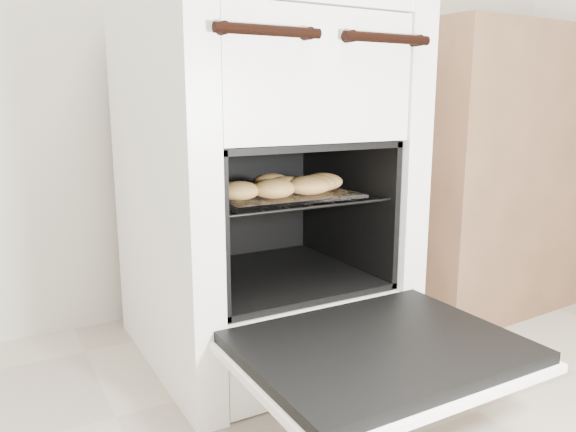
{
  "coord_description": "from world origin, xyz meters",
  "views": [
    {
      "loc": [
        -0.53,
        -0.04,
        0.64
      ],
      "look_at": [
        0.08,
        1.05,
        0.38
      ],
      "focal_mm": 35.0,
      "sensor_mm": 36.0,
      "label": 1
    }
  ],
  "objects": [
    {
      "name": "foil_sheet",
      "position": [
        0.08,
        1.1,
        0.42
      ],
      "size": [
        0.32,
        0.28,
        0.01
      ],
      "primitive_type": "cube",
      "color": "white",
      "rests_on": "oven_rack"
    },
    {
      "name": "oven_door",
      "position": [
        0.08,
        0.71,
        0.19
      ],
      "size": [
        0.51,
        0.4,
        0.04
      ],
      "color": "black",
      "rests_on": "stove"
    },
    {
      "name": "stove",
      "position": [
        0.08,
        1.18,
        0.43
      ],
      "size": [
        0.57,
        0.63,
        0.87
      ],
      "color": "white",
      "rests_on": "ground"
    },
    {
      "name": "baked_rolls",
      "position": [
        0.09,
        1.05,
        0.45
      ],
      "size": [
        0.33,
        0.2,
        0.04
      ],
      "color": "tan",
      "rests_on": "foil_sheet"
    },
    {
      "name": "counter",
      "position": [
        0.94,
        1.26,
        0.42
      ],
      "size": [
        0.87,
        0.61,
        0.84
      ],
      "primitive_type": "cube",
      "rotation": [
        0.0,
        0.0,
        0.05
      ],
      "color": "brown",
      "rests_on": "ground"
    },
    {
      "name": "oven_rack",
      "position": [
        0.08,
        1.12,
        0.42
      ],
      "size": [
        0.41,
        0.4,
        0.01
      ],
      "color": "black",
      "rests_on": "stove"
    }
  ]
}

